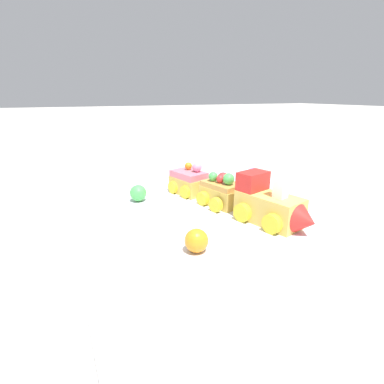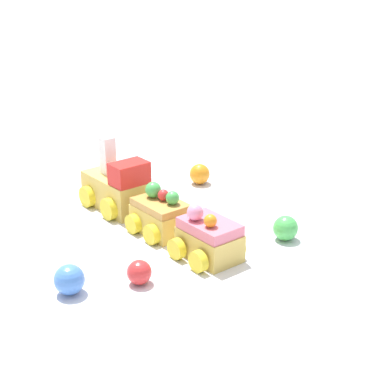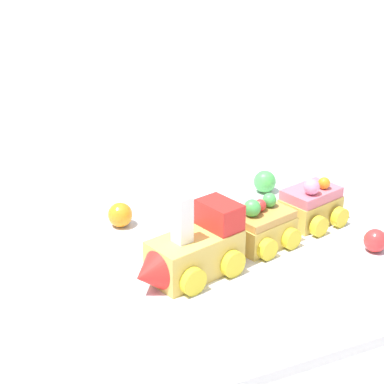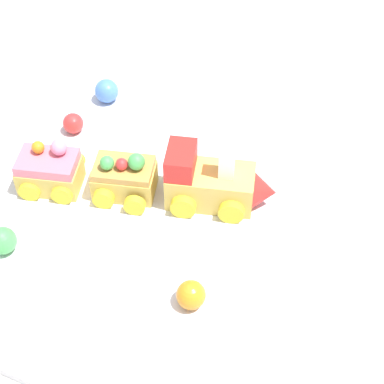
# 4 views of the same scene
# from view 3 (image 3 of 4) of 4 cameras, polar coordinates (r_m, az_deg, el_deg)

# --- Properties ---
(ground_plane) EXTENTS (10.00, 10.00, 0.00)m
(ground_plane) POSITION_cam_3_polar(r_m,az_deg,el_deg) (0.75, 2.78, -5.15)
(ground_plane) COLOR beige
(display_board) EXTENTS (0.83, 0.44, 0.01)m
(display_board) POSITION_cam_3_polar(r_m,az_deg,el_deg) (0.75, 2.79, -4.74)
(display_board) COLOR white
(display_board) RESTS_ON ground_plane
(cake_train_locomotive) EXTENTS (0.13, 0.09, 0.09)m
(cake_train_locomotive) POSITION_cam_3_polar(r_m,az_deg,el_deg) (0.66, -0.12, -5.37)
(cake_train_locomotive) COLOR #E0BC56
(cake_train_locomotive) RESTS_ON display_board
(cake_car_caramel) EXTENTS (0.08, 0.08, 0.06)m
(cake_car_caramel) POSITION_cam_3_polar(r_m,az_deg,el_deg) (0.73, 6.22, -3.16)
(cake_car_caramel) COLOR #E0BC56
(cake_car_caramel) RESTS_ON display_board
(cake_car_strawberry) EXTENTS (0.08, 0.08, 0.06)m
(cake_car_strawberry) POSITION_cam_3_polar(r_m,az_deg,el_deg) (0.79, 10.66, -1.29)
(cake_car_strawberry) COLOR #E0BC56
(cake_car_strawberry) RESTS_ON display_board
(gumball_orange) EXTENTS (0.03, 0.03, 0.03)m
(gumball_orange) POSITION_cam_3_polar(r_m,az_deg,el_deg) (0.78, -6.40, -2.03)
(gumball_orange) COLOR orange
(gumball_orange) RESTS_ON display_board
(gumball_green) EXTENTS (0.03, 0.03, 0.03)m
(gumball_green) POSITION_cam_3_polar(r_m,az_deg,el_deg) (0.87, 6.49, 0.92)
(gumball_green) COLOR #4CBC56
(gumball_green) RESTS_ON display_board
(gumball_red) EXTENTS (0.03, 0.03, 0.03)m
(gumball_red) POSITION_cam_3_polar(r_m,az_deg,el_deg) (0.74, 15.98, -4.17)
(gumball_red) COLOR red
(gumball_red) RESTS_ON display_board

